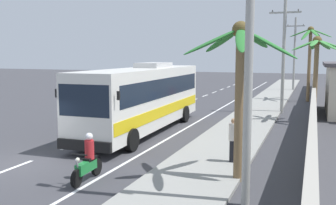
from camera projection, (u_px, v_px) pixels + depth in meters
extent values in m
plane|color=#3A3A3F|center=(21.00, 165.00, 15.01)|extent=(160.00, 160.00, 0.00)
cube|color=gray|center=(241.00, 129.00, 21.88)|extent=(3.20, 90.00, 0.14)
cube|color=white|center=(14.00, 167.00, 14.68)|extent=(0.16, 2.00, 0.01)
cube|color=white|center=(74.00, 145.00, 18.33)|extent=(0.16, 2.00, 0.01)
cube|color=white|center=(114.00, 130.00, 21.97)|extent=(0.16, 2.00, 0.01)
cube|color=white|center=(142.00, 119.00, 25.62)|extent=(0.16, 2.00, 0.01)
cube|color=white|center=(164.00, 111.00, 29.26)|extent=(0.16, 2.00, 0.01)
cube|color=white|center=(181.00, 105.00, 32.90)|extent=(0.16, 2.00, 0.01)
cube|color=white|center=(194.00, 100.00, 36.55)|extent=(0.16, 2.00, 0.01)
cube|color=white|center=(205.00, 96.00, 40.19)|extent=(0.16, 2.00, 0.01)
cube|color=white|center=(214.00, 92.00, 43.84)|extent=(0.16, 2.00, 0.01)
cube|color=white|center=(222.00, 89.00, 47.48)|extent=(0.16, 2.00, 0.01)
cube|color=white|center=(229.00, 87.00, 51.13)|extent=(0.16, 2.00, 0.01)
cube|color=white|center=(234.00, 85.00, 54.77)|extent=(0.16, 2.00, 0.01)
cube|color=white|center=(239.00, 83.00, 58.42)|extent=(0.16, 2.00, 0.01)
cube|color=white|center=(210.00, 114.00, 27.62)|extent=(0.14, 70.00, 0.01)
cube|color=#9E998E|center=(313.00, 105.00, 24.12)|extent=(0.24, 60.00, 2.23)
cube|color=silver|center=(144.00, 97.00, 21.30)|extent=(2.78, 12.32, 3.14)
cube|color=#192333|center=(145.00, 87.00, 21.42)|extent=(2.79, 11.33, 1.00)
cube|color=#192333|center=(84.00, 101.00, 15.55)|extent=(2.34, 0.15, 1.32)
cube|color=yellow|center=(144.00, 109.00, 21.39)|extent=(2.81, 12.07, 0.57)
cube|color=black|center=(84.00, 146.00, 15.70)|extent=(2.49, 0.21, 0.44)
cube|color=#B7B7B7|center=(154.00, 65.00, 22.52)|extent=(1.45, 2.73, 0.28)
cube|color=black|center=(118.00, 96.00, 15.23)|extent=(0.12, 0.08, 0.36)
cube|color=black|center=(57.00, 93.00, 16.20)|extent=(0.12, 0.08, 0.36)
cylinder|color=black|center=(131.00, 140.00, 17.05)|extent=(0.34, 1.05, 1.04)
cylinder|color=black|center=(83.00, 136.00, 17.89)|extent=(0.34, 1.05, 1.04)
cylinder|color=black|center=(185.00, 114.00, 24.50)|extent=(0.34, 1.05, 1.04)
cylinder|color=black|center=(149.00, 112.00, 25.34)|extent=(0.34, 1.05, 1.04)
cylinder|color=black|center=(77.00, 179.00, 12.44)|extent=(0.13, 0.60, 0.60)
cylinder|color=black|center=(97.00, 167.00, 13.73)|extent=(0.15, 0.61, 0.60)
cube|color=#1E7F38|center=(86.00, 167.00, 13.01)|extent=(0.30, 1.11, 0.36)
cube|color=black|center=(90.00, 159.00, 13.27)|extent=(0.27, 0.61, 0.12)
cylinder|color=gray|center=(78.00, 168.00, 12.52)|extent=(0.08, 0.32, 0.67)
cylinder|color=black|center=(79.00, 155.00, 12.56)|extent=(0.56, 0.07, 0.04)
sphere|color=#EAEACC|center=(78.00, 160.00, 12.46)|extent=(0.14, 0.14, 0.14)
cylinder|color=red|center=(89.00, 150.00, 13.18)|extent=(0.32, 0.32, 0.65)
sphere|color=white|center=(89.00, 137.00, 13.12)|extent=(0.26, 0.26, 0.26)
cylinder|color=beige|center=(248.00, 104.00, 29.29)|extent=(0.28, 0.28, 0.80)
cylinder|color=red|center=(248.00, 95.00, 29.20)|extent=(0.36, 0.36, 0.63)
sphere|color=#9E704C|center=(248.00, 89.00, 29.15)|extent=(0.22, 0.22, 0.22)
cylinder|color=black|center=(248.00, 109.00, 26.48)|extent=(0.28, 0.28, 0.77)
cylinder|color=navy|center=(248.00, 99.00, 26.39)|extent=(0.36, 0.36, 0.61)
sphere|color=#9E704C|center=(248.00, 94.00, 26.34)|extent=(0.22, 0.22, 0.22)
cylinder|color=black|center=(233.00, 151.00, 14.92)|extent=(0.28, 0.28, 0.85)
cylinder|color=beige|center=(233.00, 132.00, 14.83)|extent=(0.36, 0.36, 0.67)
sphere|color=#9E704C|center=(234.00, 121.00, 14.77)|extent=(0.20, 0.20, 0.20)
cylinder|color=#9E9E99|center=(250.00, 25.00, 10.32)|extent=(0.24, 0.24, 10.14)
cylinder|color=#9E9E99|center=(284.00, 52.00, 27.74)|extent=(0.24, 0.24, 8.94)
cube|color=#9E9E99|center=(285.00, 12.00, 27.39)|extent=(2.21, 0.12, 0.12)
cylinder|color=#4C4742|center=(272.00, 11.00, 27.69)|extent=(0.08, 0.08, 0.16)
cylinder|color=#4C4742|center=(298.00, 10.00, 27.07)|extent=(0.08, 0.08, 0.16)
cylinder|color=#9E9E99|center=(294.00, 54.00, 45.00)|extent=(0.24, 0.24, 8.55)
cube|color=#9E9E99|center=(296.00, 26.00, 44.59)|extent=(2.13, 0.12, 0.12)
cylinder|color=#4C4742|center=(288.00, 25.00, 44.88)|extent=(0.08, 0.08, 0.16)
cylinder|color=#4C4742|center=(303.00, 25.00, 44.28)|extent=(0.08, 0.08, 0.16)
cylinder|color=brown|center=(309.00, 66.00, 34.78)|extent=(0.29, 0.29, 6.45)
ellipsoid|color=#337F33|center=(321.00, 33.00, 33.99)|extent=(1.89, 0.59, 0.90)
ellipsoid|color=#337F33|center=(315.00, 33.00, 35.06)|extent=(1.12, 1.89, 0.74)
ellipsoid|color=#337F33|center=(306.00, 35.00, 35.29)|extent=(1.15, 1.77, 1.02)
ellipsoid|color=#337F33|center=(300.00, 33.00, 34.88)|extent=(1.93, 0.68, 0.80)
ellipsoid|color=#337F33|center=(306.00, 34.00, 33.82)|extent=(1.04, 1.76, 1.11)
ellipsoid|color=#337F33|center=(315.00, 33.00, 33.51)|extent=(1.01, 1.87, 0.88)
sphere|color=brown|center=(311.00, 29.00, 34.37)|extent=(0.56, 0.56, 0.56)
cylinder|color=brown|center=(315.00, 82.00, 24.07)|extent=(0.28, 0.28, 5.09)
ellipsoid|color=#3D893D|center=(331.00, 45.00, 23.44)|extent=(1.68, 0.48, 0.73)
ellipsoid|color=#3D893D|center=(324.00, 45.00, 24.30)|extent=(1.13, 1.64, 0.70)
ellipsoid|color=#3D893D|center=(314.00, 45.00, 24.58)|extent=(0.67, 1.71, 0.69)
ellipsoid|color=#3D893D|center=(305.00, 45.00, 24.41)|extent=(1.62, 1.16, 0.72)
ellipsoid|color=#3D893D|center=(304.00, 45.00, 23.74)|extent=(1.65, 1.00, 0.77)
ellipsoid|color=#3D893D|center=(314.00, 43.00, 23.07)|extent=(0.70, 1.75, 0.55)
ellipsoid|color=#3D893D|center=(327.00, 45.00, 23.06)|extent=(1.43, 1.41, 0.77)
sphere|color=brown|center=(317.00, 41.00, 23.75)|extent=(0.56, 0.56, 0.56)
cylinder|color=brown|center=(239.00, 108.00, 12.76)|extent=(0.29, 0.29, 5.04)
ellipsoid|color=#28702D|center=(268.00, 43.00, 12.07)|extent=(1.91, 0.61, 1.09)
ellipsoid|color=#28702D|center=(255.00, 38.00, 13.24)|extent=(0.98, 2.03, 0.72)
ellipsoid|color=#28702D|center=(222.00, 41.00, 13.32)|extent=(1.74, 1.55, 0.87)
ellipsoid|color=#28702D|center=(212.00, 41.00, 12.38)|extent=(1.88, 1.22, 0.97)
ellipsoid|color=#28702D|center=(241.00, 39.00, 11.55)|extent=(0.75, 1.99, 0.90)
sphere|color=brown|center=(241.00, 30.00, 12.44)|extent=(0.56, 0.56, 0.56)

